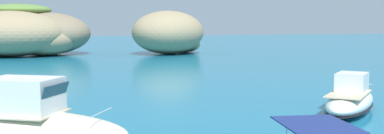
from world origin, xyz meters
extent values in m
ellipsoid|color=#9E8966|center=(-15.63, 80.07, 3.52)|extent=(14.18, 17.13, 7.04)
ellipsoid|color=#84755B|center=(-8.01, 75.43, 3.80)|extent=(21.67, 22.14, 7.59)
ellipsoid|color=#9E8966|center=(-14.06, 71.54, 3.88)|extent=(21.42, 18.30, 7.76)
ellipsoid|color=#9E8966|center=(-8.57, 71.91, 2.85)|extent=(16.03, 16.05, 5.69)
ellipsoid|color=olive|center=(-12.74, 76.68, 8.02)|extent=(11.49, 10.44, 2.23)
ellipsoid|color=#9E8966|center=(13.23, 69.74, 3.97)|extent=(19.75, 19.98, 7.94)
ellipsoid|color=#9E8966|center=(17.86, 73.96, 1.56)|extent=(7.13, 7.92, 3.11)
ellipsoid|color=#756651|center=(14.56, 71.83, 3.55)|extent=(6.32, 5.56, 7.11)
ellipsoid|color=olive|center=(13.62, 72.29, 6.70)|extent=(8.16, 7.42, 1.86)
ellipsoid|color=beige|center=(-10.80, 8.46, 0.91)|extent=(10.87, 8.22, 1.82)
cube|color=silver|center=(-10.34, 8.18, 2.47)|extent=(3.73, 3.46, 1.50)
cube|color=#2D4756|center=(-9.03, 7.41, 2.62)|extent=(1.35, 1.97, 0.79)
cylinder|color=silver|center=(-7.20, 6.33, 1.87)|extent=(1.18, 1.96, 0.04)
cube|color=navy|center=(-2.10, -1.68, 2.66)|extent=(2.40, 2.84, 0.04)
ellipsoid|color=white|center=(8.78, 11.08, 0.70)|extent=(7.70, 7.42, 1.40)
ellipsoid|color=black|center=(8.78, 11.08, 0.38)|extent=(7.85, 7.57, 0.17)
cube|color=#C6B793|center=(8.33, 10.66, 1.29)|extent=(4.74, 4.62, 0.06)
cube|color=silver|center=(9.08, 11.36, 1.90)|extent=(2.86, 2.83, 1.15)
cube|color=#2D4756|center=(9.94, 12.16, 2.01)|extent=(1.29, 1.35, 0.61)
cylinder|color=silver|center=(11.13, 13.27, 1.47)|extent=(1.20, 1.29, 0.04)
camera|label=1|loc=(-9.65, -13.09, 5.55)|focal=43.61mm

